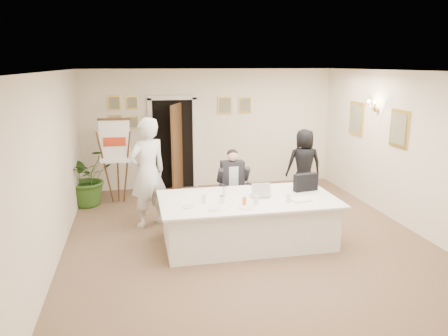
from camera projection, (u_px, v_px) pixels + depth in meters
floor at (246, 239)px, 7.43m from camera, size 7.00×7.00×0.00m
ceiling at (249, 71)px, 6.78m from camera, size 6.00×7.00×0.02m
wall_back at (210, 129)px, 10.44m from camera, size 6.00×0.10×2.80m
wall_front at (350, 243)px, 3.78m from camera, size 6.00×0.10×2.80m
wall_left at (53, 168)px, 6.51m from camera, size 0.10×7.00×2.80m
wall_right at (412, 152)px, 7.70m from camera, size 0.10×7.00×2.80m
doorway at (175, 146)px, 10.18m from camera, size 1.14×0.86×2.20m
pictures_back_wall at (177, 111)px, 10.15m from camera, size 3.40×0.06×0.80m
pictures_right_wall at (376, 123)px, 8.76m from camera, size 0.06×2.20×0.80m
wall_sconce at (374, 106)px, 8.66m from camera, size 0.20×0.30×0.24m
conference_table at (248, 220)px, 7.21m from camera, size 2.87×1.53×0.78m
seated_man at (233, 185)px, 8.24m from camera, size 0.65×0.69×1.38m
flip_chart at (117, 165)px, 9.18m from camera, size 0.63×0.41×1.79m
standing_man at (148, 173)px, 7.85m from camera, size 0.87×0.77×2.00m
standing_woman at (304, 164)px, 9.50m from camera, size 0.81×0.57×1.55m
potted_palm at (87, 177)px, 9.12m from camera, size 1.44×1.43×1.21m
laptop at (259, 188)px, 7.19m from camera, size 0.32×0.35×0.28m
laptop_bag at (306, 182)px, 7.50m from camera, size 0.44×0.19×0.30m
paper_stack at (301, 200)px, 6.98m from camera, size 0.33×0.26×0.03m
plate_left at (189, 207)px, 6.67m from camera, size 0.24×0.24×0.01m
plate_mid at (215, 209)px, 6.57m from camera, size 0.26×0.26×0.01m
plate_near at (246, 208)px, 6.62m from camera, size 0.25×0.25×0.01m
glass_a at (204, 199)px, 6.86m from camera, size 0.06×0.06×0.14m
glass_b at (256, 200)px, 6.79m from camera, size 0.07×0.07×0.14m
glass_c at (288, 198)px, 6.87m from camera, size 0.08×0.08×0.14m
glass_d at (224, 192)px, 7.23m from camera, size 0.08×0.08×0.14m
oj_glass at (244, 201)px, 6.74m from camera, size 0.07×0.07×0.13m
steel_jug at (222, 199)px, 6.87m from camera, size 0.09×0.09×0.11m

